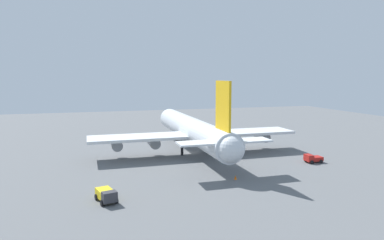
{
  "coord_description": "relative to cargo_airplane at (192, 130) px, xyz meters",
  "views": [
    {
      "loc": [
        -88.46,
        26.51,
        20.48
      ],
      "look_at": [
        0.0,
        0.0,
        8.74
      ],
      "focal_mm": 32.83,
      "sensor_mm": 36.0,
      "label": 1
    }
  ],
  "objects": [
    {
      "name": "safety_cone_nose",
      "position": [
        26.39,
        1.54,
        -5.76
      ],
      "size": [
        0.4,
        0.4,
        0.58
      ],
      "primitive_type": "cone",
      "color": "orange",
      "rests_on": "ground_plane"
    },
    {
      "name": "safety_cone_tail",
      "position": [
        -26.1,
        -1.15,
        -5.65
      ],
      "size": [
        0.57,
        0.57,
        0.81
      ],
      "primitive_type": "cone",
      "color": "orange",
      "rests_on": "ground_plane"
    },
    {
      "name": "cargo_airplane",
      "position": [
        0.0,
        0.0,
        0.0
      ],
      "size": [
        58.32,
        53.9,
        19.43
      ],
      "color": "silver",
      "rests_on": "ground_plane"
    },
    {
      "name": "cargo_loader",
      "position": [
        -18.78,
        -24.17,
        -5.04
      ],
      "size": [
        2.79,
        4.05,
        1.98
      ],
      "color": "#B21E19",
      "rests_on": "ground_plane"
    },
    {
      "name": "maintenance_van",
      "position": [
        -31.55,
        24.07,
        -4.85
      ],
      "size": [
        5.4,
        3.68,
        2.17
      ],
      "color": "#333338",
      "rests_on": "ground_plane"
    },
    {
      "name": "ground_plane",
      "position": [
        0.15,
        0.0,
        -6.05
      ],
      "size": [
        233.27,
        233.27,
        0.0
      ],
      "primitive_type": "plane",
      "color": "slate"
    }
  ]
}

